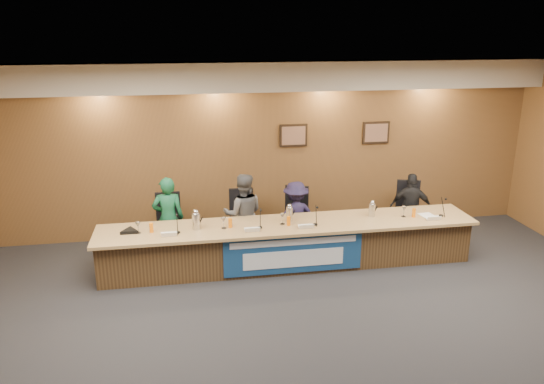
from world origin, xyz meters
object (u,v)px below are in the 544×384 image
Objects in this scene: dais_body at (288,245)px; speakerphone at (130,231)px; panelist_a at (168,218)px; carafe_mid at (289,214)px; office_chair_a at (169,229)px; carafe_right at (372,210)px; office_chair_b at (243,225)px; office_chair_c at (294,222)px; carafe_left at (196,221)px; banner at (294,254)px; panelist_c at (296,216)px; panelist_b at (243,214)px; panelist_d at (411,208)px; office_chair_d at (408,215)px.

dais_body is 2.53m from speakerphone.
carafe_mid is at bearing 163.85° from panelist_a.
office_chair_a is at bearing 159.57° from dais_body.
carafe_right reaches higher than office_chair_a.
dais_body is 0.98m from office_chair_b.
carafe_mid is at bearing -43.25° from office_chair_b.
office_chair_c is (0.92, 0.00, 0.00)m from office_chair_b.
office_chair_c is at bearing 23.84° from carafe_left.
office_chair_a is at bearing -157.23° from office_chair_c.
carafe_left reaches higher than dais_body.
banner is at bearing -162.16° from carafe_right.
banner reaches higher than office_chair_b.
office_chair_a is 2.19× the size of carafe_right.
panelist_c is at bearing 67.64° from dais_body.
panelist_b is at bearing 164.63° from carafe_right.
panelist_a is 1.26m from panelist_b.
office_chair_c is 2.86m from speakerphone.
panelist_a is at bearing 151.79° from banner.
panelist_d is (2.38, 0.62, 0.29)m from dais_body.
office_chair_d is (3.04, 0.10, -0.23)m from panelist_b.
banner reaches higher than dais_body.
dais_body reaches higher than office_chair_b.
office_chair_c is at bearing -99.45° from panelist_c.
carafe_mid reaches higher than office_chair_a.
panelist_d reaches higher than office_chair_a.
office_chair_b is at bearing 21.85° from speakerphone.
dais_body is at bearing -113.73° from carafe_mid.
office_chair_a is (-2.17, 0.10, -0.14)m from panelist_c.
carafe_right is (2.09, -0.57, 0.15)m from panelist_b.
dais_body is 4.20× the size of panelist_a.
banner is 2.21m from panelist_a.
carafe_left is 2.90m from carafe_right.
carafe_right is (3.34, -0.57, 0.15)m from panelist_a.
carafe_right is 3.92m from speakerphone.
office_chair_a and office_chair_d have the same top height.
panelist_b reaches higher than dais_body.
carafe_left is at bearing -136.08° from office_chair_b.
panelist_d reaches higher than banner.
banner is 1.09m from panelist_c.
panelist_c is at bearing -67.23° from office_chair_c.
dais_body is 1.57m from carafe_left.
panelist_a reaches higher than office_chair_a.
banner is 6.88× the size of speakerphone.
office_chair_a is (0.00, 0.10, -0.23)m from panelist_a.
panelist_b is at bearing -89.25° from office_chair_b.
office_chair_d is (4.30, 0.00, 0.00)m from office_chair_a.
panelist_d is 0.19m from office_chair_d.
office_chair_b is (-0.66, 1.13, 0.10)m from banner.
panelist_d reaches higher than dais_body.
office_chair_c is 2.13m from office_chair_d.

